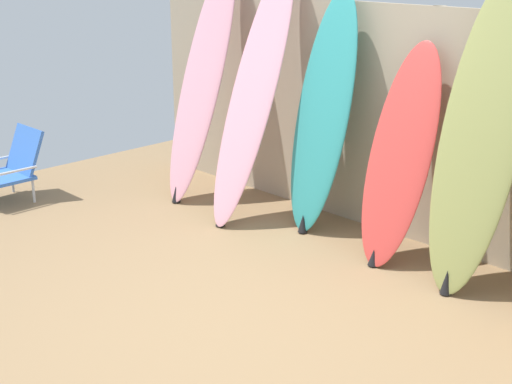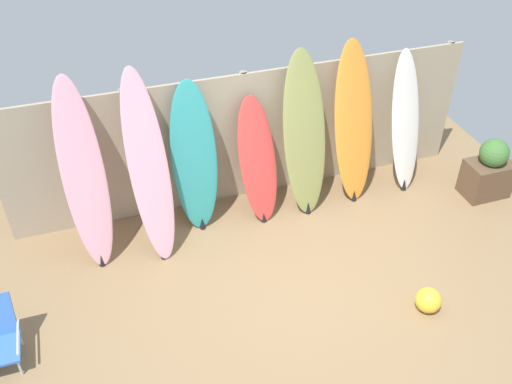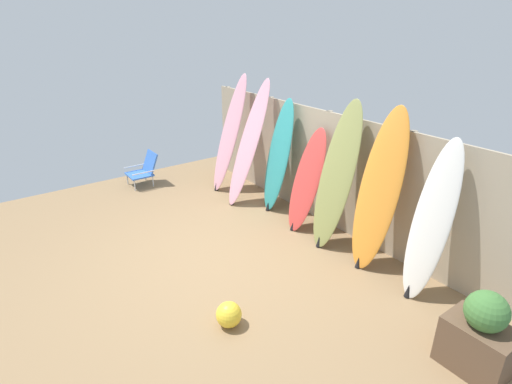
{
  "view_description": "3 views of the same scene",
  "coord_description": "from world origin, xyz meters",
  "px_view_note": "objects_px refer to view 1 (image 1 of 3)",
  "views": [
    {
      "loc": [
        2.81,
        -2.56,
        2.18
      ],
      "look_at": [
        -0.24,
        0.43,
        0.72
      ],
      "focal_mm": 50.0,
      "sensor_mm": 36.0,
      "label": 1
    },
    {
      "loc": [
        -1.81,
        -3.97,
        4.83
      ],
      "look_at": [
        -0.3,
        0.62,
        1.1
      ],
      "focal_mm": 40.0,
      "sensor_mm": 36.0,
      "label": 2
    },
    {
      "loc": [
        4.2,
        -2.36,
        3.07
      ],
      "look_at": [
        0.01,
        0.66,
        0.82
      ],
      "focal_mm": 28.0,
      "sensor_mm": 36.0,
      "label": 3
    }
  ],
  "objects_px": {
    "surfboard_pink_1": "(253,93)",
    "surfboard_olive_4": "(481,136)",
    "surfboard_teal_2": "(323,114)",
    "beach_chair": "(12,165)",
    "surfboard_pink_0": "(202,80)",
    "surfboard_red_3": "(400,156)"
  },
  "relations": [
    {
      "from": "surfboard_teal_2",
      "to": "surfboard_olive_4",
      "type": "xyz_separation_m",
      "value": [
        1.4,
        -0.08,
        0.09
      ]
    },
    {
      "from": "surfboard_red_3",
      "to": "surfboard_olive_4",
      "type": "distance_m",
      "value": 0.66
    },
    {
      "from": "surfboard_teal_2",
      "to": "surfboard_red_3",
      "type": "xyz_separation_m",
      "value": [
        0.79,
        -0.07,
        -0.17
      ]
    },
    {
      "from": "surfboard_pink_1",
      "to": "beach_chair",
      "type": "height_order",
      "value": "surfboard_pink_1"
    },
    {
      "from": "surfboard_pink_0",
      "to": "surfboard_teal_2",
      "type": "xyz_separation_m",
      "value": [
        1.29,
        0.14,
        -0.13
      ]
    },
    {
      "from": "surfboard_pink_0",
      "to": "surfboard_pink_1",
      "type": "height_order",
      "value": "surfboard_pink_0"
    },
    {
      "from": "surfboard_pink_1",
      "to": "surfboard_teal_2",
      "type": "height_order",
      "value": "surfboard_pink_1"
    },
    {
      "from": "surfboard_pink_0",
      "to": "beach_chair",
      "type": "height_order",
      "value": "surfboard_pink_0"
    },
    {
      "from": "surfboard_pink_0",
      "to": "beach_chair",
      "type": "distance_m",
      "value": 1.89
    },
    {
      "from": "surfboard_pink_0",
      "to": "surfboard_red_3",
      "type": "relative_size",
      "value": 1.37
    },
    {
      "from": "surfboard_pink_1",
      "to": "beach_chair",
      "type": "xyz_separation_m",
      "value": [
        -1.83,
        -1.27,
        -0.74
      ]
    },
    {
      "from": "surfboard_pink_0",
      "to": "beach_chair",
      "type": "xyz_separation_m",
      "value": [
        -1.12,
        -1.33,
        -0.75
      ]
    },
    {
      "from": "surfboard_pink_1",
      "to": "beach_chair",
      "type": "relative_size",
      "value": 3.34
    },
    {
      "from": "surfboard_red_3",
      "to": "beach_chair",
      "type": "bearing_deg",
      "value": -156.25
    },
    {
      "from": "surfboard_teal_2",
      "to": "surfboard_red_3",
      "type": "height_order",
      "value": "surfboard_teal_2"
    },
    {
      "from": "surfboard_pink_1",
      "to": "surfboard_olive_4",
      "type": "distance_m",
      "value": 1.98
    },
    {
      "from": "surfboard_teal_2",
      "to": "surfboard_red_3",
      "type": "bearing_deg",
      "value": -4.77
    },
    {
      "from": "surfboard_teal_2",
      "to": "surfboard_pink_0",
      "type": "bearing_deg",
      "value": -173.74
    },
    {
      "from": "beach_chair",
      "to": "surfboard_pink_1",
      "type": "bearing_deg",
      "value": 19.31
    },
    {
      "from": "surfboard_pink_1",
      "to": "beach_chair",
      "type": "bearing_deg",
      "value": -145.33
    },
    {
      "from": "surfboard_red_3",
      "to": "surfboard_olive_4",
      "type": "height_order",
      "value": "surfboard_olive_4"
    },
    {
      "from": "surfboard_pink_0",
      "to": "surfboard_red_3",
      "type": "xyz_separation_m",
      "value": [
        2.08,
        0.08,
        -0.3
      ]
    }
  ]
}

